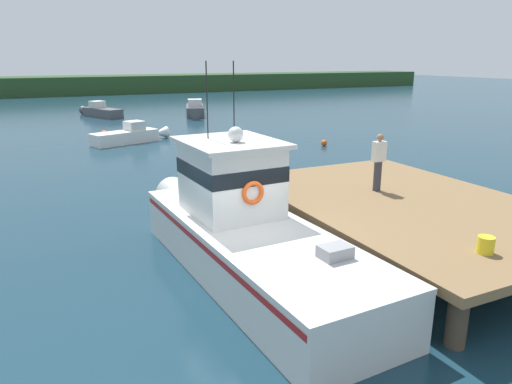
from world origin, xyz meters
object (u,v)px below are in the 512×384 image
Objects in this scene: crate_single_by_cleat at (271,175)px; moored_boat_far_left at (130,135)px; main_fishing_boat at (243,228)px; moored_boat_near_channel at (195,110)px; deckhand_further_back at (378,161)px; mooring_buoy_spare_mooring at (104,134)px; bait_bucket at (486,245)px; mooring_buoy_channel_marker at (324,143)px; moored_boat_off_the_point at (100,111)px.

moored_boat_far_left is (-1.24, 15.77, -0.95)m from crate_single_by_cleat.
main_fishing_boat reaches higher than moored_boat_near_channel.
moored_boat_near_channel is at bearing 73.55° from main_fishing_boat.
deckhand_further_back reaches higher than mooring_buoy_spare_mooring.
main_fishing_boat is 16.46× the size of crate_single_by_cleat.
deckhand_further_back is at bearing -98.42° from moored_boat_near_channel.
moored_boat_far_left is 13.58m from moored_boat_near_channel.
bait_bucket is 34.13m from moored_boat_near_channel.
crate_single_by_cleat reaches higher than bait_bucket.
mooring_buoy_spare_mooring is at bearing 98.04° from bait_bucket.
mooring_buoy_channel_marker is at bearing -31.27° from moored_boat_far_left.
mooring_buoy_channel_marker is (6.31, 12.13, -1.88)m from deckhand_further_back.
deckhand_further_back is at bearing -79.19° from moored_boat_far_left.
moored_boat_off_the_point is (-2.14, 36.54, -0.92)m from bait_bucket.
crate_single_by_cleat is 0.12× the size of moored_boat_far_left.
bait_bucket is 22.70m from moored_boat_far_left.
main_fishing_boat is 29.05× the size of bait_bucket.
moored_boat_near_channel is (5.36, 33.70, -0.87)m from bait_bucket.
main_fishing_boat reaches higher than crate_single_by_cleat.
crate_single_by_cleat is 29.78m from moored_boat_off_the_point.
moored_boat_off_the_point is at bearing 159.24° from moored_boat_near_channel.
deckhand_further_back is 4.61× the size of mooring_buoy_channel_marker.
main_fishing_boat is at bearing -106.45° from moored_boat_near_channel.
main_fishing_boat is at bearing -89.82° from mooring_buoy_spare_mooring.
moored_boat_off_the_point is 8.03m from moored_boat_near_channel.
moored_boat_off_the_point is 22.06m from mooring_buoy_channel_marker.
mooring_buoy_channel_marker is (1.99, -17.06, -0.33)m from moored_boat_near_channel.
mooring_buoy_channel_marker is at bearing 62.53° from deckhand_further_back.
main_fishing_boat is 31.20m from moored_boat_near_channel.
bait_bucket is 25.29m from mooring_buoy_spare_mooring.
deckhand_further_back is (4.51, 0.72, 1.05)m from main_fishing_boat.
main_fishing_boat is 5.14m from bait_bucket.
bait_bucket is 0.07× the size of moored_boat_far_left.
main_fishing_boat reaches higher than deckhand_further_back.
moored_boat_near_channel reaches higher than moored_boat_far_left.
moored_boat_off_the_point reaches higher than mooring_buoy_channel_marker.
bait_bucket reaches higher than moored_boat_near_channel.
crate_single_by_cleat is 0.37× the size of deckhand_further_back.
crate_single_by_cleat is 1.76× the size of bait_bucket.
crate_single_by_cleat is 18.41m from mooring_buoy_spare_mooring.
moored_boat_off_the_point is at bearing 115.49° from mooring_buoy_channel_marker.
moored_boat_far_left is 0.97× the size of moored_boat_off_the_point.
moored_boat_near_channel is at bearing 96.64° from mooring_buoy_channel_marker.
bait_bucket is 4.67m from deckhand_further_back.
moored_boat_near_channel is (7.77, 11.14, 0.07)m from moored_boat_far_left.
bait_bucket is at bearing -103.04° from deckhand_further_back.
moored_boat_far_left is 11.42m from mooring_buoy_channel_marker.
bait_bucket is (3.47, -3.78, 0.36)m from main_fishing_boat.
main_fishing_boat is at bearing -92.32° from moored_boat_off_the_point.
bait_bucket is 18.22m from mooring_buoy_channel_marker.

